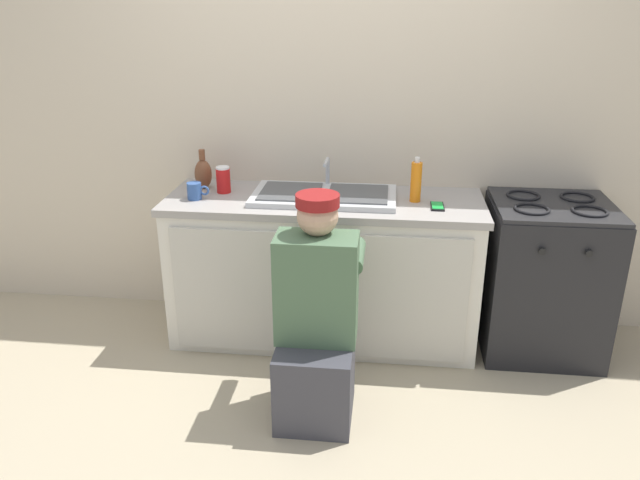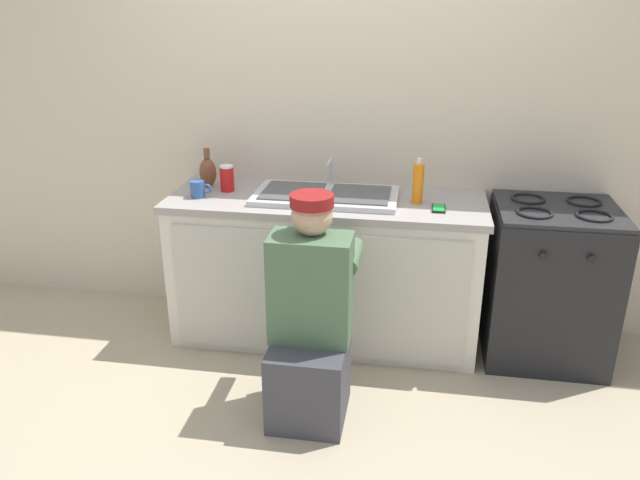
{
  "view_description": "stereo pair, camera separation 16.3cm",
  "coord_description": "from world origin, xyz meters",
  "views": [
    {
      "loc": [
        0.36,
        -3.02,
        1.94
      ],
      "look_at": [
        0.0,
        0.1,
        0.69
      ],
      "focal_mm": 35.0,
      "sensor_mm": 36.0,
      "label": 1
    },
    {
      "loc": [
        0.52,
        -2.99,
        1.94
      ],
      "look_at": [
        0.0,
        0.1,
        0.69
      ],
      "focal_mm": 35.0,
      "sensor_mm": 36.0,
      "label": 2
    }
  ],
  "objects": [
    {
      "name": "soda_cup_red",
      "position": [
        -0.59,
        0.35,
        0.94
      ],
      "size": [
        0.08,
        0.08,
        0.15
      ],
      "color": "red",
      "rests_on": "countertop"
    },
    {
      "name": "cell_phone",
      "position": [
        0.62,
        0.21,
        0.87
      ],
      "size": [
        0.07,
        0.14,
        0.01
      ],
      "color": "black",
      "rests_on": "countertop"
    },
    {
      "name": "back_wall",
      "position": [
        0.0,
        0.65,
        1.25
      ],
      "size": [
        6.0,
        0.1,
        2.5
      ],
      "primitive_type": "cube",
      "color": "beige",
      "rests_on": "ground_plane"
    },
    {
      "name": "counter_cabinet",
      "position": [
        0.0,
        0.29,
        0.41
      ],
      "size": [
        1.74,
        0.62,
        0.82
      ],
      "color": "silver",
      "rests_on": "ground_plane"
    },
    {
      "name": "vase_decorative",
      "position": [
        -0.73,
        0.42,
        0.95
      ],
      "size": [
        0.1,
        0.1,
        0.23
      ],
      "color": "brown",
      "rests_on": "countertop"
    },
    {
      "name": "ground_plane",
      "position": [
        0.0,
        0.0,
        0.0
      ],
      "size": [
        12.0,
        12.0,
        0.0
      ],
      "primitive_type": "plane",
      "color": "tan"
    },
    {
      "name": "soap_bottle_orange",
      "position": [
        0.51,
        0.31,
        0.98
      ],
      "size": [
        0.06,
        0.06,
        0.25
      ],
      "color": "orange",
      "rests_on": "countertop"
    },
    {
      "name": "plumber_person",
      "position": [
        0.04,
        -0.45,
        0.46
      ],
      "size": [
        0.42,
        0.61,
        1.1
      ],
      "color": "#3F3F47",
      "rests_on": "ground_plane"
    },
    {
      "name": "sink_double_basin",
      "position": [
        0.0,
        0.3,
        0.88
      ],
      "size": [
        0.8,
        0.44,
        0.19
      ],
      "color": "silver",
      "rests_on": "countertop"
    },
    {
      "name": "stove_range",
      "position": [
        1.25,
        0.3,
        0.44
      ],
      "size": [
        0.65,
        0.62,
        0.89
      ],
      "color": "black",
      "rests_on": "ground_plane"
    },
    {
      "name": "coffee_mug",
      "position": [
        -0.71,
        0.2,
        0.91
      ],
      "size": [
        0.13,
        0.08,
        0.09
      ],
      "color": "#335699",
      "rests_on": "countertop"
    },
    {
      "name": "countertop",
      "position": [
        0.0,
        0.3,
        0.84
      ],
      "size": [
        1.78,
        0.62,
        0.04
      ],
      "primitive_type": "cube",
      "color": "#9E9993",
      "rests_on": "counter_cabinet"
    }
  ]
}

